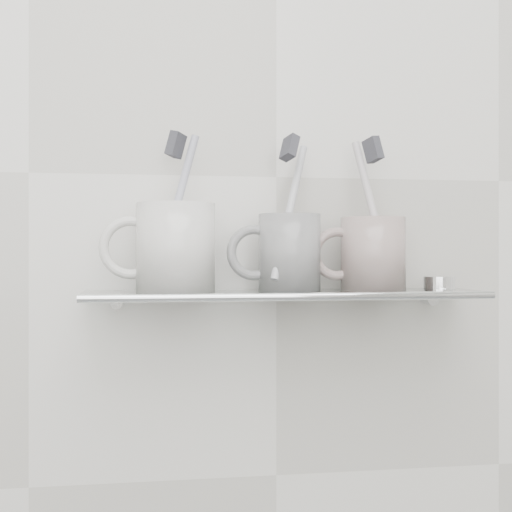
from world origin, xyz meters
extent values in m
plane|color=silver|center=(0.00, 1.10, 1.25)|extent=(2.50, 0.00, 2.50)
cube|color=silver|center=(0.00, 1.04, 1.10)|extent=(0.50, 0.12, 0.01)
cylinder|color=silver|center=(0.00, 0.98, 1.10)|extent=(0.50, 0.01, 0.01)
cylinder|color=silver|center=(-0.21, 1.09, 1.09)|extent=(0.02, 0.03, 0.02)
cylinder|color=silver|center=(0.21, 1.09, 1.09)|extent=(0.02, 0.03, 0.02)
cylinder|color=white|center=(-0.14, 1.04, 1.15)|extent=(0.13, 0.13, 0.11)
torus|color=white|center=(-0.19, 1.04, 1.15)|extent=(0.08, 0.01, 0.08)
cylinder|color=#A8A9C7|center=(-0.14, 1.04, 1.20)|extent=(0.06, 0.01, 0.19)
cube|color=#35363D|center=(-0.14, 1.04, 1.28)|extent=(0.03, 0.03, 0.03)
cylinder|color=white|center=(0.01, 1.04, 1.15)|extent=(0.10, 0.10, 0.10)
torus|color=white|center=(-0.04, 1.04, 1.15)|extent=(0.07, 0.01, 0.07)
cylinder|color=silver|center=(0.01, 1.04, 1.20)|extent=(0.06, 0.08, 0.18)
cube|color=#35363D|center=(0.01, 1.04, 1.28)|extent=(0.03, 0.03, 0.04)
cylinder|color=white|center=(0.12, 1.04, 1.15)|extent=(0.09, 0.09, 0.09)
torus|color=white|center=(0.07, 1.04, 1.15)|extent=(0.07, 0.01, 0.07)
cylinder|color=silver|center=(0.12, 1.04, 1.20)|extent=(0.05, 0.05, 0.19)
cube|color=#35363D|center=(0.12, 1.04, 1.28)|extent=(0.03, 0.03, 0.04)
cylinder|color=silver|center=(0.21, 1.04, 1.11)|extent=(0.04, 0.04, 0.02)
camera|label=1|loc=(-0.18, 0.16, 1.14)|focal=50.00mm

